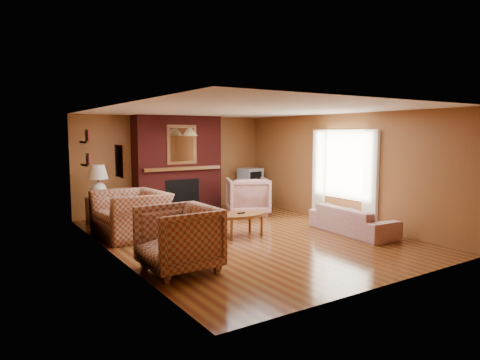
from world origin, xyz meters
TOP-DOWN VIEW (x-y plane):
  - floor at (0.00, 0.00)m, footprint 6.50×6.50m
  - ceiling at (0.00, 0.00)m, footprint 6.50×6.50m
  - wall_back at (0.00, 3.25)m, footprint 6.50×0.00m
  - wall_front at (0.00, -3.25)m, footprint 6.50×0.00m
  - wall_left at (-2.50, 0.00)m, footprint 0.00×6.50m
  - wall_right at (2.50, 0.00)m, footprint 0.00×6.50m
  - fireplace at (0.00, 2.98)m, footprint 2.20×0.82m
  - window_right at (2.45, -0.20)m, footprint 0.10×1.85m
  - bookshelf at (-2.44, 1.90)m, footprint 0.09×0.55m
  - botanical_print at (-2.47, -0.30)m, footprint 0.05×0.40m
  - pendant_light at (0.00, 2.30)m, footprint 0.36×0.36m
  - plaid_loveseat at (-1.85, 1.11)m, footprint 1.27×1.43m
  - plaid_armchair at (-1.95, -1.22)m, footprint 1.05×1.02m
  - floral_sofa at (1.90, -0.99)m, footprint 0.84×1.89m
  - floral_armchair at (1.27, 1.78)m, footprint 1.29×1.30m
  - coffee_table at (-0.07, 0.01)m, footprint 1.02×0.63m
  - side_table at (-2.10, 2.45)m, footprint 0.47×0.47m
  - table_lamp at (-2.10, 2.45)m, footprint 0.43×0.43m
  - tv_stand at (2.05, 2.80)m, footprint 0.51×0.47m
  - crt_tv at (2.05, 2.79)m, footprint 0.60×0.59m

SIDE VIEW (x-z plane):
  - floor at x=0.00m, z-range 0.00..0.00m
  - floral_sofa at x=1.90m, z-range 0.00..0.54m
  - tv_stand at x=2.05m, z-range 0.00..0.54m
  - side_table at x=-2.10m, z-range 0.00..0.61m
  - coffee_table at x=-0.07m, z-range 0.16..0.63m
  - plaid_loveseat at x=-1.85m, z-range 0.00..0.87m
  - floral_armchair at x=1.27m, z-range 0.00..0.90m
  - plaid_armchair at x=-1.95m, z-range 0.00..0.94m
  - crt_tv at x=2.05m, z-range 0.54..1.03m
  - table_lamp at x=-2.10m, z-range 0.65..1.35m
  - window_right at x=2.45m, z-range 0.13..2.13m
  - fireplace at x=0.00m, z-range -0.02..2.38m
  - wall_back at x=0.00m, z-range -2.05..4.45m
  - wall_front at x=0.00m, z-range -2.05..4.45m
  - wall_left at x=-2.50m, z-range -2.05..4.45m
  - wall_right at x=2.50m, z-range -2.05..4.45m
  - botanical_print at x=-2.47m, z-range 1.30..1.80m
  - bookshelf at x=-2.44m, z-range 1.31..2.02m
  - pendant_light at x=0.00m, z-range 1.76..2.24m
  - ceiling at x=0.00m, z-range 2.40..2.40m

